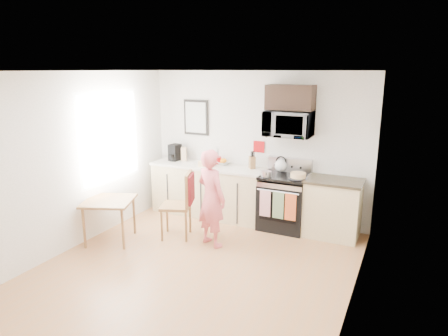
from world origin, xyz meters
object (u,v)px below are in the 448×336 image
at_px(chair, 185,196).
at_px(cake, 298,176).
at_px(dining_table, 109,205).
at_px(range, 284,203).
at_px(person, 211,198).
at_px(microwave, 289,124).

bearing_deg(chair, cake, 9.86).
relative_size(dining_table, cake, 2.69).
distance_m(dining_table, chair, 1.17).
height_order(range, dining_table, range).
xyz_separation_m(range, cake, (0.26, -0.12, 0.54)).
bearing_deg(person, chair, 14.10).
relative_size(range, person, 0.78).
bearing_deg(cake, person, -136.78).
distance_m(microwave, dining_table, 3.11).
xyz_separation_m(dining_table, chair, (0.99, 0.63, 0.10)).
distance_m(person, cake, 1.46).
bearing_deg(chair, person, -28.59).
bearing_deg(range, chair, -141.21).
bearing_deg(range, microwave, 90.06).
distance_m(microwave, cake, 0.86).
relative_size(chair, cake, 3.57).
relative_size(person, cake, 4.98).
height_order(dining_table, chair, chair).
bearing_deg(dining_table, person, 20.59).
bearing_deg(cake, chair, -149.37).
height_order(microwave, dining_table, microwave).
xyz_separation_m(chair, cake, (1.55, 0.92, 0.28)).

